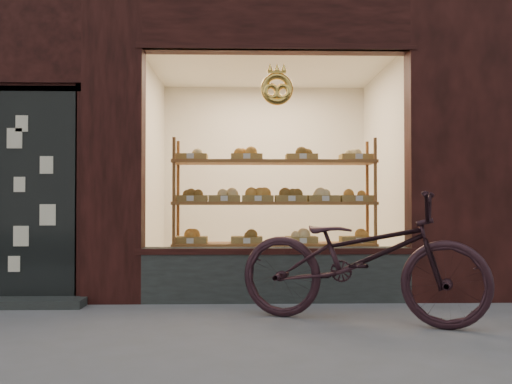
{
  "coord_description": "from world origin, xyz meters",
  "views": [
    {
      "loc": [
        0.1,
        -3.67,
        1.01
      ],
      "look_at": [
        0.24,
        2.0,
        1.11
      ],
      "focal_mm": 40.0,
      "sensor_mm": 36.0,
      "label": 1
    }
  ],
  "objects": [
    {
      "name": "bicycle",
      "position": [
        1.09,
        1.11,
        0.55
      ],
      "size": [
        2.21,
        1.49,
        1.1
      ],
      "primitive_type": "imported",
      "rotation": [
        0.0,
        0.0,
        1.17
      ],
      "color": "black",
      "rests_on": "ground"
    },
    {
      "name": "ground",
      "position": [
        0.0,
        0.0,
        0.0
      ],
      "size": [
        90.0,
        90.0,
        0.0
      ],
      "primitive_type": "plane",
      "color": "slate"
    },
    {
      "name": "display_shelf",
      "position": [
        0.45,
        2.55,
        0.87
      ],
      "size": [
        2.2,
        0.45,
        1.7
      ],
      "color": "brown",
      "rests_on": "ground"
    }
  ]
}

